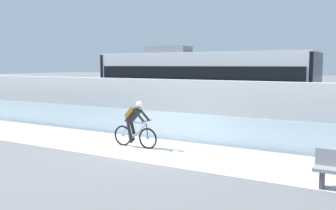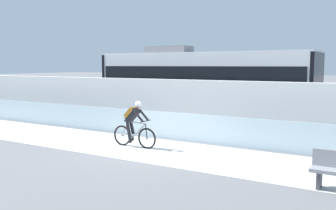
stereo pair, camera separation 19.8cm
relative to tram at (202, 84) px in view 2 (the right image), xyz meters
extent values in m
plane|color=slate|center=(1.39, -6.85, -1.89)|extent=(200.00, 200.00, 0.00)
cube|color=beige|center=(1.39, -6.85, -1.89)|extent=(32.00, 3.20, 0.01)
cube|color=silver|center=(1.39, -5.00, -1.37)|extent=(32.00, 0.05, 1.04)
cube|color=white|center=(1.39, -3.20, -0.79)|extent=(32.00, 0.36, 2.21)
cube|color=#595654|center=(1.39, -0.72, -1.89)|extent=(32.00, 0.08, 0.01)
cube|color=#595654|center=(1.39, 0.72, -1.89)|extent=(32.00, 0.08, 0.01)
cube|color=silver|center=(0.02, 0.00, 0.01)|extent=(11.00, 2.50, 3.10)
cube|color=black|center=(0.02, 0.00, 0.36)|extent=(10.56, 2.54, 1.04)
cube|color=#14724C|center=(0.02, 0.00, -1.36)|extent=(10.78, 2.53, 0.28)
cube|color=slate|center=(-1.96, 0.00, 1.74)|extent=(2.40, 1.10, 0.36)
cube|color=#232326|center=(-3.50, 0.00, -1.53)|extent=(1.40, 1.88, 0.20)
cylinder|color=black|center=(-3.50, -0.72, -1.59)|extent=(0.60, 0.10, 0.60)
cylinder|color=black|center=(-3.50, 0.72, -1.59)|extent=(0.60, 0.10, 0.60)
cube|color=#232326|center=(3.54, 0.00, -1.53)|extent=(1.40, 1.88, 0.20)
cylinder|color=black|center=(3.54, -0.72, -1.59)|extent=(0.60, 0.10, 0.60)
cylinder|color=black|center=(3.54, 0.72, -1.59)|extent=(0.60, 0.10, 0.60)
cube|color=black|center=(-5.43, 0.00, 0.01)|extent=(0.16, 2.54, 2.94)
cube|color=black|center=(5.47, 0.00, 0.01)|extent=(0.16, 2.54, 2.94)
torus|color=black|center=(1.27, -6.85, -1.53)|extent=(0.72, 0.06, 0.72)
cylinder|color=#99999E|center=(1.27, -6.85, -1.53)|extent=(0.07, 0.10, 0.07)
torus|color=black|center=(0.22, -6.85, -1.53)|extent=(0.72, 0.06, 0.72)
cylinder|color=#99999E|center=(0.22, -6.85, -1.53)|extent=(0.07, 0.10, 0.07)
cylinder|color=#99999E|center=(0.93, -6.85, -1.32)|extent=(0.60, 0.04, 0.58)
cylinder|color=#99999E|center=(0.55, -6.85, -1.30)|extent=(0.22, 0.04, 0.59)
cylinder|color=#99999E|center=(0.84, -6.85, -1.03)|extent=(0.76, 0.04, 0.07)
cylinder|color=#99999E|center=(0.43, -6.85, -1.56)|extent=(0.43, 0.03, 0.09)
cylinder|color=#99999E|center=(0.34, -6.85, -1.27)|extent=(0.27, 0.02, 0.53)
cylinder|color=black|center=(1.24, -6.85, -1.29)|extent=(0.08, 0.03, 0.49)
cube|color=black|center=(0.46, -6.85, -0.99)|extent=(0.24, 0.10, 0.05)
cylinder|color=black|center=(1.22, -6.85, -0.94)|extent=(0.03, 0.58, 0.03)
cylinder|color=#262628|center=(0.64, -6.85, -1.59)|extent=(0.18, 0.02, 0.18)
cube|color=black|center=(0.68, -6.85, -0.78)|extent=(0.50, 0.28, 0.51)
cube|color=#8C5919|center=(0.59, -6.85, -0.69)|extent=(0.38, 0.30, 0.38)
sphere|color=#997051|center=(0.92, -6.85, -0.43)|extent=(0.20, 0.20, 0.20)
sphere|color=silver|center=(0.92, -6.85, -0.40)|extent=(0.23, 0.23, 0.23)
cylinder|color=black|center=(1.04, -7.01, -0.77)|extent=(0.41, 0.08, 0.41)
cylinder|color=black|center=(1.04, -6.69, -0.77)|extent=(0.41, 0.08, 0.41)
cylinder|color=black|center=(0.57, -6.94, -1.35)|extent=(0.25, 0.11, 0.79)
cylinder|color=black|center=(0.57, -6.76, -1.21)|extent=(0.25, 0.11, 0.52)
cube|color=#4C4C51|center=(6.97, -8.20, -1.69)|extent=(0.08, 0.36, 0.41)
camera|label=1|loc=(8.16, -17.28, 0.94)|focal=40.20mm
camera|label=2|loc=(8.33, -17.18, 0.94)|focal=40.20mm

